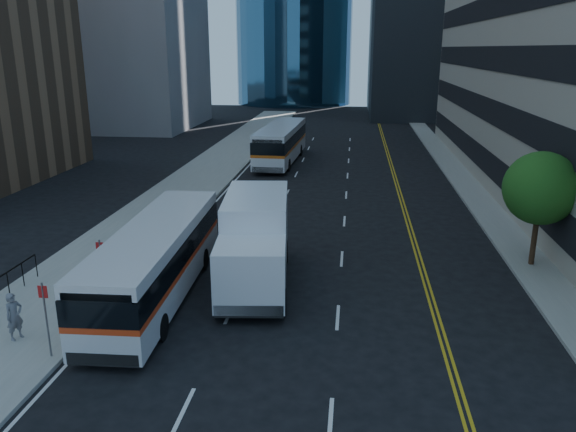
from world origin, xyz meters
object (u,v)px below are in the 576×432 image
Objects in this scene: pedestrian at (14,316)px; box_truck at (255,241)px; bus_front at (157,259)px; bus_rear at (281,142)px; street_tree at (541,188)px.

box_truck is at bearing -26.53° from pedestrian.
bus_front is 0.93× the size of bus_rear.
bus_front is 4.00m from box_truck.
street_tree is 0.45× the size of bus_front.
bus_front is at bearing -90.16° from bus_rear.
street_tree is 21.32m from pedestrian.
street_tree is at bearing 9.10° from box_truck.
box_truck is (3.59, 1.75, 0.30)m from bus_front.
box_truck reaches higher than bus_front.
box_truck is (-12.01, -3.27, -1.75)m from street_tree.
bus_rear is at bearing 122.13° from street_tree.
street_tree reaches higher than bus_rear.
bus_rear is 32.24m from pedestrian.
street_tree reaches higher than box_truck.
box_truck reaches higher than bus_rear.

